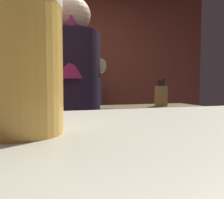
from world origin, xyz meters
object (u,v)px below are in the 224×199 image
bartender (74,107)px  mixing_bowl (15,108)px  bottle_olive_oil (61,71)px  bottle_soy (54,71)px  knife_block (161,96)px  pint_glass_far (24,64)px  chefs_knife (101,108)px  bottle_hot_sauce (67,71)px  bottle_vinegar (90,71)px

bartender → mixing_bowl: bartender is taller
bartender → bottle_olive_oil: 1.64m
bottle_olive_oil → bartender: bearing=-91.2°
mixing_bowl → bottle_soy: 1.49m
bottle_olive_oil → bottle_soy: (-0.08, 0.18, 0.00)m
bartender → knife_block: bearing=-46.5°
mixing_bowl → pint_glass_far: size_ratio=1.29×
bottle_olive_oil → mixing_bowl: bearing=-109.6°
bottle_soy → chefs_knife: bearing=-76.6°
mixing_bowl → bottle_hot_sauce: 1.48m
chefs_knife → mixing_bowl: bearing=163.3°
chefs_knife → knife_block: bearing=-10.8°
mixing_bowl → bottle_olive_oil: (0.44, 1.22, 0.38)m
chefs_knife → bartender: bearing=-143.1°
pint_glass_far → mixing_bowl: bearing=96.8°
bottle_olive_oil → chefs_knife: bearing=-78.3°
bartender → mixing_bowl: (-0.40, 0.39, -0.03)m
bartender → bottle_vinegar: bartender is taller
knife_block → bottle_vinegar: (-0.46, 1.27, 0.31)m
bartender → chefs_knife: (0.28, 0.40, -0.06)m
bottle_soy → bottle_hot_sauce: size_ratio=1.06×
knife_block → chefs_knife: (-0.64, -0.08, -0.10)m
knife_block → mixing_bowl: (-1.32, -0.10, -0.08)m
knife_block → bottle_vinegar: size_ratio=1.02×
bottle_vinegar → bottle_soy: size_ratio=1.12×
chefs_knife → bottle_vinegar: size_ratio=0.89×
bartender → bottle_soy: bartender is taller
bottle_hot_sauce → bartender: bearing=-94.3°
mixing_bowl → pint_glass_far: pint_glass_far is taller
bottle_olive_oil → bottle_soy: size_ratio=0.96×
knife_block → bottle_olive_oil: size_ratio=1.19×
pint_glass_far → bottle_hot_sauce: bottle_hot_sauce is taller
bottle_soy → bartender: bearing=-88.5°
knife_block → bottle_soy: 1.64m
knife_block → bottle_vinegar: 1.39m
chefs_knife → bottle_soy: 1.48m
bartender → bottle_hot_sauce: bearing=11.2°
bottle_olive_oil → bottle_soy: bearing=114.2°
mixing_bowl → bottle_hot_sauce: size_ratio=0.86×
bottle_vinegar → bottle_soy: (-0.51, 0.02, -0.01)m
bottle_hot_sauce → chefs_knife: bearing=-83.4°
bartender → mixing_bowl: size_ratio=8.59×
bartender → pint_glass_far: (-0.21, -1.21, 0.17)m
mixing_bowl → pint_glass_far: (0.19, -1.60, 0.20)m
knife_block → pint_glass_far: bearing=-123.6°
knife_block → bottle_hot_sauce: size_ratio=1.21×
knife_block → mixing_bowl: bearing=-175.6°
bottle_olive_oil → bottle_hot_sauce: 0.15m
chefs_knife → bottle_hot_sauce: size_ratio=1.06×
knife_block → chefs_knife: 0.65m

